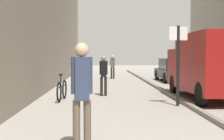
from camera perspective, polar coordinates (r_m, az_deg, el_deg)
ground_plane at (r=15.06m, az=2.75°, el=-3.75°), size 80.00×80.00×0.00m
kerb_strip at (r=15.27m, az=8.68°, el=-3.47°), size 0.16×40.00×0.12m
pedestrian_main_foreground at (r=13.51m, az=-1.45°, el=-0.45°), size 0.32×0.21×1.63m
pedestrian_mid_block at (r=5.74m, az=-5.18°, el=-3.19°), size 0.37×0.24×1.86m
pedestrian_far_crossing at (r=23.40m, az=0.09°, el=0.85°), size 0.32×0.24×1.66m
delivery_van at (r=13.05m, az=16.49°, el=0.93°), size 2.14×5.44×2.43m
parked_car at (r=21.47m, az=10.52°, el=-0.01°), size 1.87×4.22×1.45m
street_sign_post at (r=11.00m, az=11.20°, el=1.96°), size 0.60×0.10×2.60m
bicycle_leaning at (r=12.31m, az=-8.55°, el=-3.40°), size 0.18×1.77×0.98m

